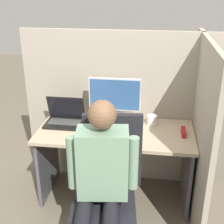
{
  "coord_description": "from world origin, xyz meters",
  "views": [
    {
      "loc": [
        0.32,
        -2.16,
        1.98
      ],
      "look_at": [
        -0.01,
        0.16,
        0.97
      ],
      "focal_mm": 50.0,
      "sensor_mm": 36.0,
      "label": 1
    }
  ],
  "objects_px": {
    "monitor": "(115,96)",
    "office_chair": "(107,188)",
    "coffee_mug": "(152,120)",
    "person": "(100,180)",
    "paper_box": "(115,119)",
    "stapler": "(184,132)",
    "carrot_toy": "(97,139)",
    "laptop": "(65,119)"
  },
  "relations": [
    {
      "from": "stapler",
      "to": "carrot_toy",
      "type": "distance_m",
      "value": 0.76
    },
    {
      "from": "laptop",
      "to": "carrot_toy",
      "type": "distance_m",
      "value": 0.47
    },
    {
      "from": "stapler",
      "to": "person",
      "type": "distance_m",
      "value": 1.01
    },
    {
      "from": "monitor",
      "to": "office_chair",
      "type": "bearing_deg",
      "value": -86.41
    },
    {
      "from": "monitor",
      "to": "carrot_toy",
      "type": "distance_m",
      "value": 0.45
    },
    {
      "from": "paper_box",
      "to": "person",
      "type": "relative_size",
      "value": 0.24
    },
    {
      "from": "coffee_mug",
      "to": "person",
      "type": "bearing_deg",
      "value": -108.17
    },
    {
      "from": "carrot_toy",
      "to": "coffee_mug",
      "type": "distance_m",
      "value": 0.59
    },
    {
      "from": "office_chair",
      "to": "coffee_mug",
      "type": "bearing_deg",
      "value": 69.51
    },
    {
      "from": "monitor",
      "to": "office_chair",
      "type": "distance_m",
      "value": 0.88
    },
    {
      "from": "carrot_toy",
      "to": "coffee_mug",
      "type": "height_order",
      "value": "coffee_mug"
    },
    {
      "from": "paper_box",
      "to": "stapler",
      "type": "xyz_separation_m",
      "value": [
        0.63,
        -0.12,
        -0.02
      ]
    },
    {
      "from": "carrot_toy",
      "to": "laptop",
      "type": "bearing_deg",
      "value": 141.21
    },
    {
      "from": "laptop",
      "to": "coffee_mug",
      "type": "relative_size",
      "value": 3.69
    },
    {
      "from": "carrot_toy",
      "to": "person",
      "type": "xyz_separation_m",
      "value": [
        0.13,
        -0.59,
        0.01
      ]
    },
    {
      "from": "paper_box",
      "to": "laptop",
      "type": "distance_m",
      "value": 0.47
    },
    {
      "from": "coffee_mug",
      "to": "paper_box",
      "type": "bearing_deg",
      "value": -173.86
    },
    {
      "from": "paper_box",
      "to": "laptop",
      "type": "relative_size",
      "value": 0.89
    },
    {
      "from": "carrot_toy",
      "to": "coffee_mug",
      "type": "relative_size",
      "value": 1.36
    },
    {
      "from": "carrot_toy",
      "to": "person",
      "type": "height_order",
      "value": "person"
    },
    {
      "from": "monitor",
      "to": "office_chair",
      "type": "height_order",
      "value": "monitor"
    },
    {
      "from": "paper_box",
      "to": "office_chair",
      "type": "xyz_separation_m",
      "value": [
        0.05,
        -0.76,
        -0.21
      ]
    },
    {
      "from": "paper_box",
      "to": "coffee_mug",
      "type": "xyz_separation_m",
      "value": [
        0.35,
        0.04,
        0.0
      ]
    },
    {
      "from": "stapler",
      "to": "carrot_toy",
      "type": "relative_size",
      "value": 1.26
    },
    {
      "from": "carrot_toy",
      "to": "office_chair",
      "type": "bearing_deg",
      "value": -70.4
    },
    {
      "from": "monitor",
      "to": "carrot_toy",
      "type": "bearing_deg",
      "value": -105.68
    },
    {
      "from": "paper_box",
      "to": "carrot_toy",
      "type": "relative_size",
      "value": 2.41
    },
    {
      "from": "laptop",
      "to": "person",
      "type": "bearing_deg",
      "value": -60.95
    },
    {
      "from": "paper_box",
      "to": "laptop",
      "type": "height_order",
      "value": "laptop"
    },
    {
      "from": "monitor",
      "to": "carrot_toy",
      "type": "relative_size",
      "value": 3.67
    },
    {
      "from": "stapler",
      "to": "person",
      "type": "xyz_separation_m",
      "value": [
        -0.6,
        -0.82,
        0.01
      ]
    },
    {
      "from": "monitor",
      "to": "stapler",
      "type": "xyz_separation_m",
      "value": [
        0.63,
        -0.13,
        -0.25
      ]
    },
    {
      "from": "laptop",
      "to": "coffee_mug",
      "type": "distance_m",
      "value": 0.82
    },
    {
      "from": "stapler",
      "to": "coffee_mug",
      "type": "relative_size",
      "value": 1.71
    },
    {
      "from": "carrot_toy",
      "to": "person",
      "type": "relative_size",
      "value": 0.1
    },
    {
      "from": "office_chair",
      "to": "coffee_mug",
      "type": "relative_size",
      "value": 11.38
    },
    {
      "from": "monitor",
      "to": "stapler",
      "type": "relative_size",
      "value": 2.91
    },
    {
      "from": "laptop",
      "to": "carrot_toy",
      "type": "xyz_separation_m",
      "value": [
        0.36,
        -0.29,
        -0.03
      ]
    },
    {
      "from": "coffee_mug",
      "to": "monitor",
      "type": "bearing_deg",
      "value": -174.32
    },
    {
      "from": "monitor",
      "to": "coffee_mug",
      "type": "bearing_deg",
      "value": 5.68
    },
    {
      "from": "monitor",
      "to": "laptop",
      "type": "distance_m",
      "value": 0.52
    },
    {
      "from": "office_chair",
      "to": "person",
      "type": "bearing_deg",
      "value": -96.93
    }
  ]
}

